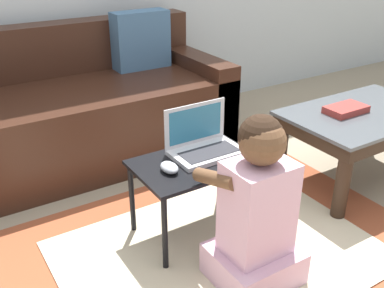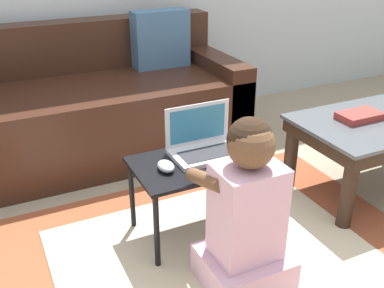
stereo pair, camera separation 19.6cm
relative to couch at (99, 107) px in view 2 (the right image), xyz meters
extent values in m
plane|color=gray|center=(0.17, -1.26, -0.28)|extent=(16.00, 16.00, 0.00)
cube|color=#9E4C2D|center=(0.15, -1.23, -0.28)|extent=(1.82, 1.36, 0.01)
cube|color=beige|center=(0.15, -1.23, -0.28)|extent=(1.31, 0.98, 0.00)
cube|color=#381E14|center=(-0.01, -0.04, -0.06)|extent=(1.71, 0.80, 0.46)
cube|color=#381E14|center=(-0.01, 0.28, 0.33)|extent=(1.71, 0.18, 0.31)
cube|color=#381E14|center=(0.77, -0.04, -0.01)|extent=(0.16, 0.80, 0.54)
cube|color=#426689|center=(0.47, 0.12, 0.35)|extent=(0.36, 0.14, 0.36)
cube|color=#4C5156|center=(1.17, -1.09, 0.12)|extent=(0.85, 0.54, 0.02)
cube|color=black|center=(1.17, -1.09, 0.07)|extent=(0.82, 0.52, 0.07)
cylinder|color=black|center=(0.80, -1.31, -0.09)|extent=(0.07, 0.07, 0.39)
cylinder|color=black|center=(0.80, -0.88, -0.09)|extent=(0.07, 0.07, 0.39)
cube|color=black|center=(0.15, -1.03, 0.07)|extent=(0.53, 0.35, 0.02)
cylinder|color=black|center=(-0.09, -1.19, -0.11)|extent=(0.02, 0.02, 0.35)
cylinder|color=black|center=(0.39, -1.19, -0.11)|extent=(0.02, 0.02, 0.35)
cylinder|color=black|center=(-0.09, -0.88, -0.11)|extent=(0.02, 0.02, 0.35)
cylinder|color=black|center=(0.39, -0.88, -0.11)|extent=(0.02, 0.02, 0.35)
cube|color=silver|center=(0.22, -1.01, 0.09)|extent=(0.32, 0.20, 0.02)
cube|color=#28282D|center=(0.22, -1.02, 0.10)|extent=(0.26, 0.12, 0.00)
cube|color=silver|center=(0.22, -0.91, 0.20)|extent=(0.32, 0.01, 0.19)
cube|color=teal|center=(0.22, -0.91, 0.20)|extent=(0.27, 0.00, 0.16)
ellipsoid|color=#B2B7C1|center=(0.01, -1.05, 0.10)|extent=(0.07, 0.10, 0.04)
cube|color=#E5B2CC|center=(0.17, -1.42, -0.21)|extent=(0.32, 0.29, 0.15)
cube|color=#E5B2CC|center=(0.17, -1.42, 0.05)|extent=(0.24, 0.19, 0.38)
sphere|color=brown|center=(0.17, -1.42, 0.33)|extent=(0.17, 0.17, 0.17)
sphere|color=black|center=(0.17, -1.41, 0.34)|extent=(0.16, 0.16, 0.16)
cylinder|color=brown|center=(0.06, -1.31, 0.16)|extent=(0.06, 0.25, 0.13)
cylinder|color=brown|center=(0.29, -1.31, 0.16)|extent=(0.06, 0.25, 0.13)
cube|color=#99332D|center=(1.06, -1.06, 0.14)|extent=(0.22, 0.13, 0.04)
camera|label=1|loc=(-0.78, -2.48, 0.99)|focal=42.00mm
camera|label=2|loc=(-0.61, -2.57, 0.99)|focal=42.00mm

